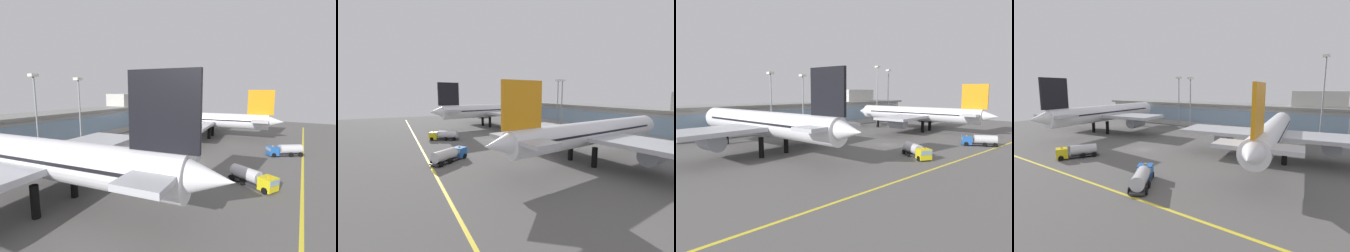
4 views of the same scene
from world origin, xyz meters
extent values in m
plane|color=#5B5956|center=(0.00, 0.00, 0.00)|extent=(180.00, 180.00, 0.00)
cube|color=yellow|center=(0.00, -22.00, 0.01)|extent=(144.00, 0.50, 0.01)
cube|color=beige|center=(0.00, 46.42, 4.50)|extent=(116.59, 12.00, 9.01)
cube|color=#84A3BC|center=(0.00, 40.37, 4.96)|extent=(111.93, 0.20, 5.77)
cube|color=gray|center=(0.00, 46.42, 9.41)|extent=(119.59, 14.00, 0.80)
cylinder|color=black|center=(-32.75, 8.40, 2.25)|extent=(1.10, 1.10, 4.51)
cylinder|color=black|center=(-26.04, 9.21, 2.25)|extent=(1.10, 1.10, 4.51)
cylinder|color=black|center=(-31.98, 30.16, 2.25)|extent=(1.10, 1.10, 4.51)
cylinder|color=white|center=(-29.84, 12.52, 7.04)|extent=(11.22, 47.11, 5.64)
cone|color=white|center=(-32.86, 37.41, 7.04)|extent=(5.92, 5.68, 5.35)
cone|color=white|center=(-26.79, -12.66, 7.47)|extent=(5.50, 6.73, 4.79)
cube|color=#84A3BC|center=(-32.43, 33.87, 8.03)|extent=(4.67, 4.42, 1.69)
cube|color=black|center=(-29.84, 12.52, 7.47)|extent=(10.37, 39.69, 0.45)
cube|color=#B7BAC1|center=(-29.84, 12.52, 6.34)|extent=(42.79, 16.16, 0.90)
cylinder|color=#999EA8|center=(-41.65, 12.78, 4.11)|extent=(4.65, 6.51, 3.94)
cylinder|color=#999EA8|center=(-18.44, 15.59, 4.11)|extent=(4.65, 6.51, 3.94)
cube|color=black|center=(-27.37, -7.91, 14.37)|extent=(1.68, 8.44, 9.02)
cube|color=#B7BAC1|center=(-27.37, -7.91, 7.89)|extent=(13.88, 6.71, 0.72)
cylinder|color=black|center=(27.26, 6.30, 1.99)|extent=(1.10, 1.10, 3.99)
cylinder|color=black|center=(33.19, 7.12, 1.99)|extent=(1.10, 1.10, 3.99)
cylinder|color=black|center=(27.43, 26.99, 1.99)|extent=(1.10, 1.10, 3.99)
cylinder|color=white|center=(29.74, 10.24, 6.23)|extent=(11.02, 44.77, 4.98)
cone|color=white|center=(26.49, 33.76, 6.23)|extent=(5.30, 5.09, 4.73)
cone|color=white|center=(33.02, -13.54, 6.60)|extent=(4.95, 6.01, 4.24)
cube|color=#84A3BC|center=(26.94, 30.52, 7.10)|extent=(4.18, 3.97, 1.49)
cube|color=black|center=(29.74, 10.24, 6.60)|extent=(10.10, 37.73, 0.40)
cube|color=#B7BAC1|center=(29.74, 10.24, 5.61)|extent=(42.31, 16.22, 0.80)
cylinder|color=#999EA8|center=(18.08, 10.24, 3.64)|extent=(4.25, 6.21, 3.49)
cylinder|color=#999EA8|center=(40.96, 13.40, 3.64)|extent=(4.25, 6.21, 3.49)
cube|color=orange|center=(32.42, -9.17, 12.71)|extent=(1.69, 8.02, 7.97)
cube|color=#B7BAC1|center=(32.42, -9.17, 6.98)|extent=(13.74, 6.65, 0.64)
cylinder|color=black|center=(13.52, -15.68, 0.55)|extent=(0.86, 1.08, 1.10)
cylinder|color=black|center=(15.69, -14.24, 0.55)|extent=(0.86, 1.08, 1.10)
cylinder|color=black|center=(16.00, -19.43, 0.55)|extent=(0.86, 1.08, 1.10)
cylinder|color=black|center=(18.17, -18.00, 0.55)|extent=(0.86, 1.08, 1.10)
cylinder|color=black|center=(17.39, -21.53, 0.55)|extent=(0.86, 1.08, 1.10)
cylinder|color=black|center=(19.56, -20.10, 0.55)|extent=(0.86, 1.08, 1.10)
cube|color=#2D2D33|center=(16.99, -18.56, 0.45)|extent=(6.12, 7.60, 0.30)
cube|color=#235BB2|center=(14.75, -15.18, 1.40)|extent=(3.46, 3.39, 2.20)
cube|color=#84A3BC|center=(14.75, -15.18, 1.88)|extent=(3.42, 3.41, 0.88)
cylinder|color=silver|center=(17.28, -19.01, 1.75)|extent=(5.00, 5.92, 2.30)
cube|color=orange|center=(14.75, -15.18, 2.62)|extent=(0.30, 0.40, 0.20)
cylinder|color=black|center=(-7.99, -17.87, 0.55)|extent=(0.78, 1.11, 1.10)
cylinder|color=black|center=(-10.28, -16.64, 0.55)|extent=(0.78, 1.11, 1.10)
cylinder|color=black|center=(-5.86, -13.90, 0.55)|extent=(0.78, 1.11, 1.10)
cylinder|color=black|center=(-8.15, -12.67, 0.55)|extent=(0.78, 1.11, 1.10)
cylinder|color=black|center=(-4.67, -11.68, 0.55)|extent=(0.78, 1.11, 1.10)
cylinder|color=black|center=(-6.96, -10.45, 0.55)|extent=(0.78, 1.11, 1.10)
cube|color=#2D2D33|center=(-7.09, -13.45, 0.45)|extent=(5.64, 7.77, 0.30)
cube|color=yellow|center=(-9.01, -17.01, 1.40)|extent=(3.40, 3.29, 2.20)
cube|color=#84A3BC|center=(-9.01, -17.01, 1.88)|extent=(3.35, 3.33, 0.88)
cylinder|color=silver|center=(-6.84, -12.97, 1.75)|extent=(4.67, 6.00, 2.30)
cube|color=orange|center=(-9.01, -17.01, 2.62)|extent=(0.30, 0.40, 0.20)
cylinder|color=gray|center=(-14.65, 36.53, 9.94)|extent=(0.44, 0.44, 19.89)
cube|color=silver|center=(-14.65, 36.53, 20.24)|extent=(1.80, 1.80, 0.70)
cylinder|color=gray|center=(-5.73, 31.32, 9.62)|extent=(0.44, 0.44, 19.23)
cube|color=silver|center=(-5.73, 31.32, 19.58)|extent=(1.80, 1.80, 0.70)
camera|label=1|loc=(-49.30, -20.96, 16.64)|focal=25.26mm
camera|label=2|loc=(64.57, -28.18, 14.54)|focal=24.35mm
camera|label=3|loc=(-61.96, -49.88, 14.54)|focal=31.34mm
camera|label=4|loc=(43.78, -45.78, 15.72)|focal=26.25mm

